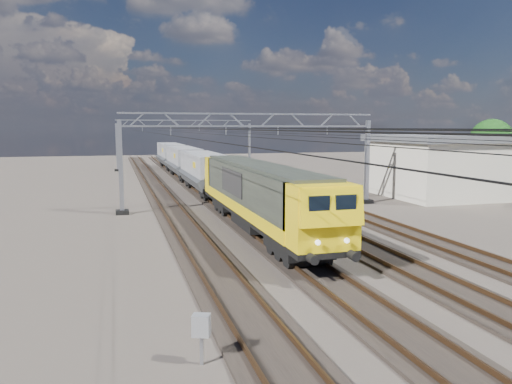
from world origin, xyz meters
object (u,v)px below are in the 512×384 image
object	(u,v)px
catenary_gantry_mid	(252,157)
catenary_gantry_far	(186,142)
locomotive	(258,193)
hopper_wagon_mid	(184,160)
hopper_wagon_third	(171,154)
trackside_cabinet	(201,327)
hopper_wagon_lead	(205,170)
tree_far	(495,142)
industrial_shed	(480,164)

from	to	relation	value
catenary_gantry_mid	catenary_gantry_far	world-z (taller)	same
locomotive	hopper_wagon_mid	world-z (taller)	locomotive
catenary_gantry_far	hopper_wagon_third	world-z (taller)	catenary_gantry_far
trackside_cabinet	catenary_gantry_far	bearing A→B (deg)	104.16
hopper_wagon_lead	hopper_wagon_third	distance (m)	28.40
locomotive	trackside_cabinet	distance (m)	16.37
catenary_gantry_far	tree_far	world-z (taller)	catenary_gantry_far
catenary_gantry_mid	locomotive	distance (m)	8.87
catenary_gantry_mid	catenary_gantry_far	distance (m)	36.00
catenary_gantry_far	hopper_wagon_lead	size ratio (longest dim) A/B	1.53
hopper_wagon_third	trackside_cabinet	bearing A→B (deg)	-95.51
catenary_gantry_mid	hopper_wagon_lead	bearing A→B (deg)	102.27
hopper_wagon_mid	trackside_cabinet	size ratio (longest dim) A/B	9.69
industrial_shed	locomotive	bearing A→B (deg)	-156.38
hopper_wagon_mid	locomotive	bearing A→B (deg)	-90.00
hopper_wagon_lead	tree_far	xyz separation A→B (m)	(32.32, 0.59, 2.21)
hopper_wagon_mid	industrial_shed	xyz separation A→B (m)	(24.00, -21.40, 0.49)
catenary_gantry_far	trackside_cabinet	size ratio (longest dim) A/B	14.83
hopper_wagon_lead	trackside_cabinet	bearing A→B (deg)	-100.18
locomotive	hopper_wagon_third	world-z (taller)	locomotive
catenary_gantry_far	industrial_shed	size ratio (longest dim) A/B	1.07
catenary_gantry_far	hopper_wagon_third	xyz separation A→B (m)	(-2.00, 1.60, -1.67)
catenary_gantry_far	industrial_shed	world-z (taller)	catenary_gantry_far
hopper_wagon_mid	catenary_gantry_mid	bearing A→B (deg)	-85.11
catenary_gantry_far	hopper_wagon_mid	world-z (taller)	catenary_gantry_far
industrial_shed	catenary_gantry_mid	bearing A→B (deg)	-174.81
hopper_wagon_mid	industrial_shed	world-z (taller)	industrial_shed
tree_far	hopper_wagon_third	bearing A→B (deg)	139.28
catenary_gantry_mid	hopper_wagon_mid	size ratio (longest dim) A/B	1.53
hopper_wagon_third	industrial_shed	distance (m)	42.94
catenary_gantry_mid	hopper_wagon_third	bearing A→B (deg)	93.05
locomotive	hopper_wagon_third	bearing A→B (deg)	90.00
hopper_wagon_lead	tree_far	size ratio (longest dim) A/B	1.86
industrial_shed	hopper_wagon_third	bearing A→B (deg)	123.99
trackside_cabinet	tree_far	distance (m)	50.94
hopper_wagon_mid	catenary_gantry_far	bearing A→B (deg)	80.98
industrial_shed	hopper_wagon_lead	bearing A→B (deg)	163.30
trackside_cabinet	industrial_shed	world-z (taller)	industrial_shed
hopper_wagon_third	catenary_gantry_mid	bearing A→B (deg)	-86.95
locomotive	hopper_wagon_third	xyz separation A→B (m)	(-0.00, 46.10, -0.09)
locomotive	industrial_shed	size ratio (longest dim) A/B	1.13
locomotive	hopper_wagon_lead	xyz separation A→B (m)	(-0.00, 17.70, -0.09)
catenary_gantry_far	industrial_shed	xyz separation A→B (m)	(22.00, -34.00, -1.18)
hopper_wagon_mid	hopper_wagon_third	distance (m)	14.20
catenary_gantry_mid	trackside_cabinet	size ratio (longest dim) A/B	14.83
catenary_gantry_mid	industrial_shed	distance (m)	22.12
hopper_wagon_lead	industrial_shed	bearing A→B (deg)	-16.70
locomotive	hopper_wagon_lead	distance (m)	17.70
hopper_wagon_lead	tree_far	world-z (taller)	tree_far
locomotive	industrial_shed	world-z (taller)	industrial_shed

